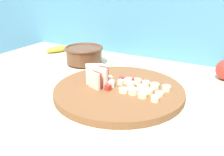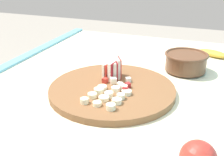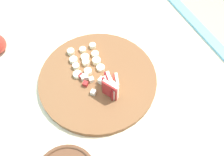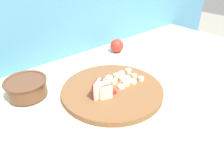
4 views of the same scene
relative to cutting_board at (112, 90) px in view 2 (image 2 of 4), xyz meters
The scene contains 6 objects.
cutting_board is the anchor object (origin of this frame).
apple_wedge_fan 0.08m from the cutting_board, 166.45° to the right, with size 0.07×0.06×0.06m.
apple_dice_pile 0.03m from the cutting_board, 124.92° to the left, with size 0.10×0.10×0.02m.
banana_slice_rows 0.08m from the cutting_board, ahead, with size 0.13×0.11×0.02m.
ceramic_bowl 0.31m from the cutting_board, 143.35° to the left, with size 0.15×0.15×0.07m.
banana_peel 0.53m from the cutting_board, 149.02° to the left, with size 0.13×0.05×0.03m, color gold.
Camera 2 is at (0.58, 0.30, 1.29)m, focal length 44.67 mm.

